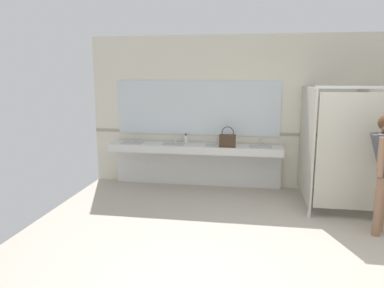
{
  "coord_description": "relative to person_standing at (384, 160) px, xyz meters",
  "views": [
    {
      "loc": [
        -0.61,
        -4.12,
        2.14
      ],
      "look_at": [
        -1.38,
        0.56,
        1.25
      ],
      "focal_mm": 34.09,
      "sensor_mm": 36.0,
      "label": 1
    }
  ],
  "objects": [
    {
      "name": "person_standing",
      "position": [
        0.0,
        0.0,
        0.0
      ],
      "size": [
        0.54,
        0.54,
        1.65
      ],
      "color": "#8C664C",
      "rests_on": "ground_plane"
    },
    {
      "name": "soap_dispenser",
      "position": [
        -3.01,
        1.8,
        -0.11
      ],
      "size": [
        0.07,
        0.07,
        0.18
      ],
      "color": "white",
      "rests_on": "vanity_counter"
    },
    {
      "name": "handbag",
      "position": [
        -2.18,
        1.51,
        -0.06
      ],
      "size": [
        0.3,
        0.14,
        0.38
      ],
      "color": "#3F2D1E",
      "rests_on": "vanity_counter"
    },
    {
      "name": "paper_cup",
      "position": [
        -2.23,
        1.55,
        -0.14
      ],
      "size": [
        0.07,
        0.07,
        0.1
      ],
      "primitive_type": "cylinder",
      "color": "beige",
      "rests_on": "vanity_counter"
    },
    {
      "name": "ground_plane",
      "position": [
        -1.15,
        -0.95,
        -1.09
      ],
      "size": [
        7.51,
        6.35,
        0.1
      ],
      "primitive_type": "cube",
      "color": "#B2A899"
    },
    {
      "name": "bathroom_stalls",
      "position": [
        0.13,
        0.95,
        0.0
      ],
      "size": [
        2.0,
        1.54,
        2.0
      ],
      "color": "#B2AD9E",
      "rests_on": "ground_plane"
    },
    {
      "name": "wall_back_tile_band",
      "position": [
        -1.15,
        1.92,
        0.01
      ],
      "size": [
        7.51,
        0.01,
        0.06
      ],
      "primitive_type": "cube",
      "color": "#9E937F",
      "rests_on": "wall_back"
    },
    {
      "name": "wall_back",
      "position": [
        -1.15,
        1.99,
        0.41
      ],
      "size": [
        7.51,
        0.12,
        2.9
      ],
      "primitive_type": "cube",
      "color": "beige",
      "rests_on": "ground_plane"
    },
    {
      "name": "mirror_panel",
      "position": [
        -2.81,
        1.91,
        0.49
      ],
      "size": [
        3.18,
        0.02,
        1.05
      ],
      "primitive_type": "cube",
      "color": "silver",
      "rests_on": "wall_back"
    },
    {
      "name": "vanity_counter",
      "position": [
        -2.81,
        1.73,
        -0.42
      ],
      "size": [
        3.28,
        0.53,
        0.97
      ],
      "color": "silver",
      "rests_on": "ground_plane"
    }
  ]
}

